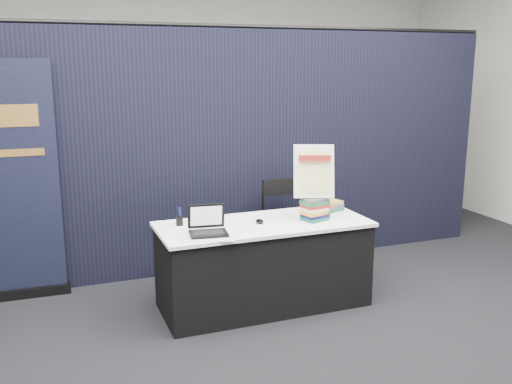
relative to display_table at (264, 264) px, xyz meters
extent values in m
plane|color=black|center=(0.00, -0.55, -0.38)|extent=(8.00, 8.00, 0.00)
cube|color=#BBBAB1|center=(0.00, 3.45, 1.37)|extent=(8.00, 0.02, 3.50)
cube|color=black|center=(0.00, 1.05, 0.82)|extent=(6.00, 0.08, 2.40)
cube|color=black|center=(0.00, 0.00, -0.02)|extent=(1.76, 0.71, 0.72)
cube|color=white|center=(0.00, 0.00, 0.36)|extent=(1.80, 0.75, 0.03)
cube|color=black|center=(-0.54, -0.18, 0.38)|extent=(0.32, 0.25, 0.02)
cube|color=black|center=(-0.54, -0.08, 0.50)|extent=(0.30, 0.10, 0.21)
cube|color=silver|center=(-0.54, -0.09, 0.50)|extent=(0.25, 0.07, 0.16)
ellipsoid|color=black|center=(-0.04, 0.00, 0.39)|extent=(0.08, 0.12, 0.03)
cube|color=silver|center=(-0.60, -0.19, 0.38)|extent=(0.35, 0.26, 0.00)
cube|color=silver|center=(-0.51, -0.25, 0.38)|extent=(0.40, 0.35, 0.00)
cube|color=silver|center=(-0.62, -0.16, 0.38)|extent=(0.38, 0.34, 0.00)
cylinder|color=black|center=(-0.69, 0.17, 0.41)|extent=(0.07, 0.07, 0.08)
cube|color=#165754|center=(0.44, -0.08, 0.39)|extent=(0.23, 0.20, 0.03)
cube|color=#11154C|center=(0.44, -0.08, 0.42)|extent=(0.23, 0.20, 0.03)
cube|color=orange|center=(0.44, -0.08, 0.44)|extent=(0.23, 0.20, 0.03)
cube|color=beige|center=(0.44, -0.08, 0.47)|extent=(0.23, 0.20, 0.03)
cube|color=#B1241C|center=(0.44, -0.08, 0.50)|extent=(0.23, 0.20, 0.03)
cube|color=#1C6C42|center=(0.44, -0.08, 0.53)|extent=(0.23, 0.20, 0.03)
cube|color=#56575C|center=(0.44, -0.08, 0.55)|extent=(0.23, 0.20, 0.03)
cube|color=#1C6C42|center=(0.72, 0.16, 0.39)|extent=(0.25, 0.22, 0.03)
cube|color=#56575C|center=(0.72, 0.16, 0.42)|extent=(0.25, 0.22, 0.03)
cube|color=tan|center=(0.72, 0.16, 0.45)|extent=(0.25, 0.22, 0.03)
cube|color=black|center=(0.44, -0.10, 0.59)|extent=(0.22, 0.10, 0.01)
cylinder|color=black|center=(0.35, -0.01, 0.72)|extent=(0.05, 0.11, 0.33)
cylinder|color=black|center=(0.53, -0.01, 0.72)|extent=(0.05, 0.11, 0.33)
cube|color=white|center=(0.44, -0.05, 0.80)|extent=(0.37, 0.24, 0.45)
cube|color=#F9F39B|center=(0.44, -0.06, 0.80)|extent=(0.29, 0.19, 0.36)
cube|color=maroon|center=(0.44, -0.06, 0.91)|extent=(0.26, 0.11, 0.05)
cube|color=black|center=(-2.01, 0.93, -0.33)|extent=(0.90, 0.13, 0.08)
cube|color=black|center=(-2.01, 0.95, 0.68)|extent=(0.85, 0.06, 2.11)
cube|color=#B88139|center=(-2.01, 0.93, 1.26)|extent=(0.58, 0.02, 0.19)
cube|color=#B88139|center=(-2.01, 0.93, 0.95)|extent=(0.63, 0.02, 0.06)
cylinder|color=black|center=(0.30, 0.36, -0.15)|extent=(0.02, 0.02, 0.46)
cylinder|color=black|center=(0.71, 0.36, -0.15)|extent=(0.02, 0.02, 0.46)
cylinder|color=black|center=(0.30, 0.77, -0.15)|extent=(0.02, 0.02, 0.46)
cylinder|color=black|center=(0.71, 0.77, -0.15)|extent=(0.02, 0.02, 0.46)
cube|color=black|center=(0.50, 0.56, 0.10)|extent=(0.44, 0.44, 0.04)
cube|color=black|center=(0.50, 0.77, 0.49)|extent=(0.41, 0.04, 0.16)
camera|label=1|loc=(-1.74, -4.33, 1.70)|focal=40.00mm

